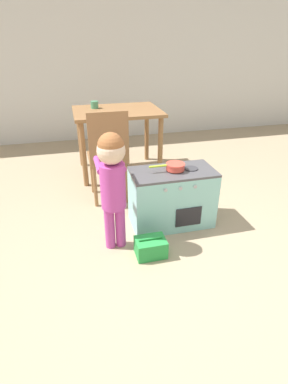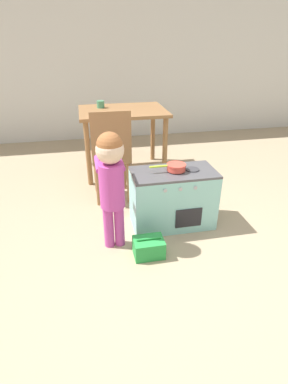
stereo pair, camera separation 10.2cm
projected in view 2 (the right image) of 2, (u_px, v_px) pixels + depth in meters
name	position (u px, v px, depth m)	size (l,w,h in m)	color
ground_plane	(199.00, 300.00, 1.92)	(16.00, 16.00, 0.00)	tan
wall_back	(119.00, 51.00, 4.42)	(10.00, 0.06, 2.60)	silver
play_kitchen	(173.00, 198.00, 2.58)	(0.70, 0.38, 0.52)	#8CD1CC
toy_pot	(176.00, 167.00, 2.45)	(0.30, 0.16, 0.06)	#E04C3D
child_figure	(111.00, 175.00, 2.14)	(0.21, 0.37, 0.93)	#BC429E
toy_basket	(149.00, 247.00, 2.28)	(0.23, 0.17, 0.16)	green
dining_table	(123.00, 120.00, 3.45)	(0.98, 0.73, 0.75)	olive
dining_chair_near	(111.00, 154.00, 2.86)	(0.37, 0.37, 0.92)	olive
cup_on_table	(101.00, 104.00, 3.46)	(0.09, 0.09, 0.08)	#478E66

